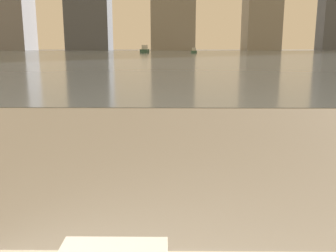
{
  "coord_description": "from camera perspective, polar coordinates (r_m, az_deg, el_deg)",
  "views": [
    {
      "loc": [
        0.08,
        -0.03,
        1.15
      ],
      "look_at": [
        0.06,
        2.42,
        0.63
      ],
      "focal_mm": 40.0,
      "sensor_mm": 36.0,
      "label": 1
    }
  ],
  "objects": [
    {
      "name": "harbor_boat_3",
      "position": [
        66.26,
        3.97,
        11.29
      ],
      "size": [
        1.2,
        2.66,
        0.96
      ],
      "color": "#335647",
      "rests_on": "harbor_water"
    },
    {
      "name": "harbor_boat_2",
      "position": [
        69.84,
        -3.57,
        11.46
      ],
      "size": [
        1.49,
        3.87,
        1.43
      ],
      "color": "#335647",
      "rests_on": "harbor_water"
    },
    {
      "name": "skyline_tower_2",
      "position": [
        118.79,
        0.79,
        18.51
      ],
      "size": [
        13.25,
        8.95,
        29.21
      ],
      "color": "gray",
      "rests_on": "ground_plane"
    },
    {
      "name": "harbor_water",
      "position": [
        62.04,
        0.53,
        10.95
      ],
      "size": [
        180.0,
        110.0,
        0.01
      ],
      "color": "slate",
      "rests_on": "ground_plane"
    }
  ]
}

